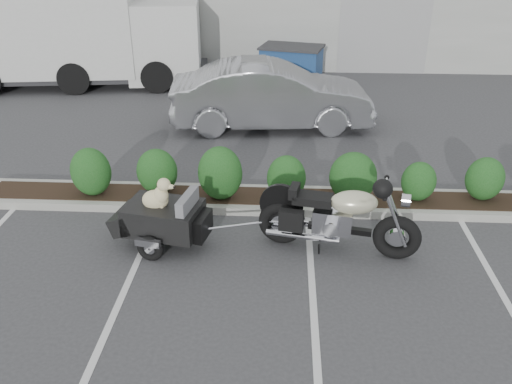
# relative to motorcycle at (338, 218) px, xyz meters

# --- Properties ---
(ground) EXTENTS (90.00, 90.00, 0.00)m
(ground) POSITION_rel_motorcycle_xyz_m (-1.61, -0.66, -0.59)
(ground) COLOR #38383A
(ground) RESTS_ON ground
(planter_kerb) EXTENTS (12.00, 1.00, 0.15)m
(planter_kerb) POSITION_rel_motorcycle_xyz_m (-0.61, 1.54, -0.52)
(planter_kerb) COLOR #9E9E93
(planter_kerb) RESTS_ON ground
(motorcycle) EXTENTS (2.57, 1.09, 1.49)m
(motorcycle) POSITION_rel_motorcycle_xyz_m (0.00, 0.00, 0.00)
(motorcycle) COLOR black
(motorcycle) RESTS_ON ground
(pet_trailer) EXTENTS (2.09, 1.19, 1.23)m
(pet_trailer) POSITION_rel_motorcycle_xyz_m (-2.78, 0.03, -0.07)
(pet_trailer) COLOR black
(pet_trailer) RESTS_ON ground
(sedan) EXTENTS (5.13, 2.20, 1.64)m
(sedan) POSITION_rel_motorcycle_xyz_m (-1.21, 5.76, 0.23)
(sedan) COLOR #9FA0A6
(sedan) RESTS_ON ground
(dumpster) EXTENTS (2.14, 1.71, 1.24)m
(dumpster) POSITION_rel_motorcycle_xyz_m (-0.69, 9.63, 0.04)
(dumpster) COLOR navy
(dumpster) RESTS_ON ground
(delivery_truck) EXTENTS (7.77, 3.41, 3.44)m
(delivery_truck) POSITION_rel_motorcycle_xyz_m (-7.19, 9.50, 1.06)
(delivery_truck) COLOR silver
(delivery_truck) RESTS_ON ground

